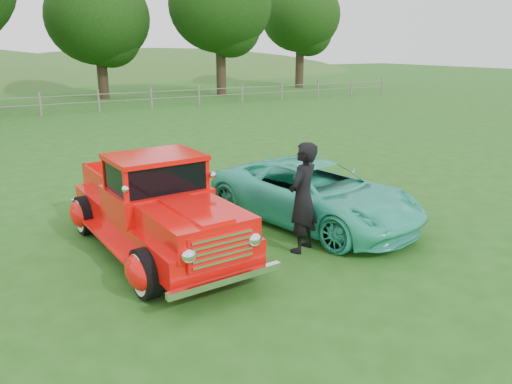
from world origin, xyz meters
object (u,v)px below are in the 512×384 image
tree_far_east (301,16)px  teal_sedan (315,193)px  tree_near_east (98,18)px  tree_mid_east (220,6)px  man (303,198)px  red_pickup (156,209)px

tree_far_east → teal_sedan: size_ratio=1.93×
tree_near_east → tree_mid_east: bearing=-14.0°
tree_far_east → teal_sedan: bearing=-124.4°
tree_near_east → tree_far_east: tree_far_east is taller
tree_far_east → teal_sedan: (-19.46, -28.43, -5.22)m
tree_near_east → teal_sedan: bearing=-95.1°
tree_near_east → tree_far_east: bearing=3.4°
tree_far_east → man: 36.26m
red_pickup → man: size_ratio=2.57×
tree_mid_east → red_pickup: 29.23m
red_pickup → tree_mid_east: bearing=57.7°
tree_far_east → man: (-20.52, -29.49, -4.87)m
tree_near_east → tree_mid_east: tree_mid_east is taller
tree_mid_east → red_pickup: (-13.77, -25.22, -5.38)m
tree_far_east → teal_sedan: 34.85m
tree_mid_east → red_pickup: bearing=-118.6°
tree_near_east → man: tree_near_east is taller
tree_mid_east → tree_near_east: bearing=166.0°
red_pickup → teal_sedan: 3.31m
tree_far_east → red_pickup: (-22.77, -28.22, -5.06)m
red_pickup → tree_near_east: bearing=74.3°
tree_near_east → red_pickup: 28.18m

